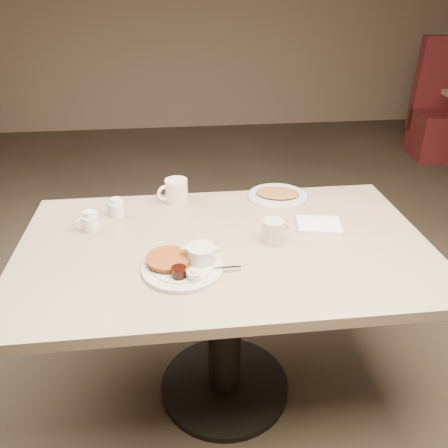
{
  "coord_description": "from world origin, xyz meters",
  "views": [
    {
      "loc": [
        -0.16,
        -1.41,
        1.61
      ],
      "look_at": [
        0.0,
        0.02,
        0.82
      ],
      "focal_mm": 36.29,
      "sensor_mm": 36.0,
      "label": 1
    }
  ],
  "objects": [
    {
      "name": "creamer_right",
      "position": [
        -0.41,
        0.26,
        0.79
      ],
      "size": [
        0.08,
        0.06,
        0.08
      ],
      "color": "white",
      "rests_on": "diner_table"
    },
    {
      "name": "creamer_left",
      "position": [
        -0.5,
        0.16,
        0.79
      ],
      "size": [
        0.09,
        0.07,
        0.08
      ],
      "color": "white",
      "rests_on": "diner_table"
    },
    {
      "name": "diner_table",
      "position": [
        0.0,
        0.0,
        0.58
      ],
      "size": [
        1.5,
        0.9,
        0.75
      ],
      "color": "tan",
      "rests_on": "ground"
    },
    {
      "name": "room",
      "position": [
        0.0,
        0.0,
        1.4
      ],
      "size": [
        7.04,
        8.04,
        2.84
      ],
      "color": "#4C3F33",
      "rests_on": "ground"
    },
    {
      "name": "hash_plate",
      "position": [
        0.28,
        0.36,
        0.76
      ],
      "size": [
        0.31,
        0.31,
        0.04
      ],
      "color": "#BBBAB7",
      "rests_on": "diner_table"
    },
    {
      "name": "napkin",
      "position": [
        0.38,
        0.08,
        0.76
      ],
      "size": [
        0.19,
        0.16,
        0.02
      ],
      "color": "silver",
      "rests_on": "diner_table"
    },
    {
      "name": "coffee_mug_far",
      "position": [
        -0.17,
        0.37,
        0.8
      ],
      "size": [
        0.15,
        0.13,
        0.1
      ],
      "color": "#F1DECD",
      "rests_on": "diner_table"
    },
    {
      "name": "main_plate",
      "position": [
        -0.15,
        -0.15,
        0.77
      ],
      "size": [
        0.34,
        0.3,
        0.07
      ],
      "color": "#BAB9B6",
      "rests_on": "diner_table"
    },
    {
      "name": "coffee_mug_near",
      "position": [
        0.18,
        -0.01,
        0.8
      ],
      "size": [
        0.12,
        0.1,
        0.09
      ],
      "color": "#BAB2A1",
      "rests_on": "diner_table"
    }
  ]
}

